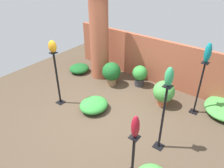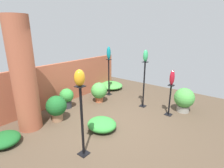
{
  "view_description": "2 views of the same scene",
  "coord_description": "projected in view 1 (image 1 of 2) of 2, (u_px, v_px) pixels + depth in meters",
  "views": [
    {
      "loc": [
        2.78,
        -3.36,
        3.53
      ],
      "look_at": [
        0.1,
        0.12,
        0.89
      ],
      "focal_mm": 35.0,
      "sensor_mm": 36.0,
      "label": 1
    },
    {
      "loc": [
        -3.34,
        -2.68,
        2.44
      ],
      "look_at": [
        0.07,
        0.01,
        1.11
      ],
      "focal_mm": 28.0,
      "sensor_mm": 36.0,
      "label": 2
    }
  ],
  "objects": [
    {
      "name": "ground_plane",
      "position": [
        106.0,
        115.0,
        5.55
      ],
      "size": [
        8.0,
        8.0,
        0.0
      ],
      "primitive_type": "plane",
      "color": "#4C3D2D"
    },
    {
      "name": "brick_wall_back",
      "position": [
        151.0,
        60.0,
        6.72
      ],
      "size": [
        5.6,
        0.12,
        1.41
      ],
      "primitive_type": "cube",
      "color": "#9E5138",
      "rests_on": "ground"
    },
    {
      "name": "brick_pillar",
      "position": [
        99.0,
        35.0,
        6.62
      ],
      "size": [
        0.57,
        0.57,
        2.79
      ],
      "primitive_type": "cylinder",
      "color": "#9E5138",
      "rests_on": "ground"
    },
    {
      "name": "pedestal_ruby",
      "position": [
        133.0,
        158.0,
        3.84
      ],
      "size": [
        0.2,
        0.2,
        0.94
      ],
      "color": "black",
      "rests_on": "ground"
    },
    {
      "name": "pedestal_teal",
      "position": [
        199.0,
        91.0,
        5.31
      ],
      "size": [
        0.2,
        0.2,
        1.41
      ],
      "color": "black",
      "rests_on": "ground"
    },
    {
      "name": "pedestal_jade",
      "position": [
        162.0,
        121.0,
        4.28
      ],
      "size": [
        0.2,
        0.2,
        1.51
      ],
      "color": "black",
      "rests_on": "ground"
    },
    {
      "name": "pedestal_amber",
      "position": [
        58.0,
        81.0,
        5.66
      ],
      "size": [
        0.2,
        0.2,
        1.48
      ],
      "color": "black",
      "rests_on": "ground"
    },
    {
      "name": "art_vase_ruby",
      "position": [
        135.0,
        127.0,
        3.46
      ],
      "size": [
        0.14,
        0.14,
        0.44
      ],
      "primitive_type": "ellipsoid",
      "color": "maroon",
      "rests_on": "pedestal_ruby"
    },
    {
      "name": "art_vase_teal",
      "position": [
        208.0,
        53.0,
        4.8
      ],
      "size": [
        0.16,
        0.16,
        0.47
      ],
      "primitive_type": "ellipsoid",
      "color": "#0F727A",
      "rests_on": "pedestal_teal"
    },
    {
      "name": "art_vase_jade",
      "position": [
        169.0,
        77.0,
        3.77
      ],
      "size": [
        0.16,
        0.15,
        0.37
      ],
      "primitive_type": "ellipsoid",
      "color": "#2D9356",
      "rests_on": "pedestal_jade"
    },
    {
      "name": "art_vase_amber",
      "position": [
        52.0,
        47.0,
        5.17
      ],
      "size": [
        0.21,
        0.19,
        0.31
      ],
      "primitive_type": "ellipsoid",
      "color": "orange",
      "rests_on": "pedestal_amber"
    },
    {
      "name": "potted_plant_front_left",
      "position": [
        164.0,
        92.0,
        5.72
      ],
      "size": [
        0.57,
        0.57,
        0.71
      ],
      "color": "#B25B38",
      "rests_on": "ground"
    },
    {
      "name": "potted_plant_front_right",
      "position": [
        140.0,
        75.0,
        6.6
      ],
      "size": [
        0.45,
        0.45,
        0.66
      ],
      "color": "#2D2D33",
      "rests_on": "ground"
    },
    {
      "name": "potted_plant_near_pillar",
      "position": [
        111.0,
        72.0,
        6.63
      ],
      "size": [
        0.57,
        0.57,
        0.73
      ],
      "color": "#936B4C",
      "rests_on": "ground"
    },
    {
      "name": "foliage_bed_east",
      "position": [
        94.0,
        105.0,
        5.66
      ],
      "size": [
        0.7,
        0.77,
        0.29
      ],
      "primitive_type": "ellipsoid",
      "color": "#338C38",
      "rests_on": "ground"
    },
    {
      "name": "foliage_bed_center",
      "position": [
        79.0,
        68.0,
        7.49
      ],
      "size": [
        0.66,
        0.68,
        0.26
      ],
      "primitive_type": "ellipsoid",
      "color": "#195923",
      "rests_on": "ground"
    }
  ]
}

